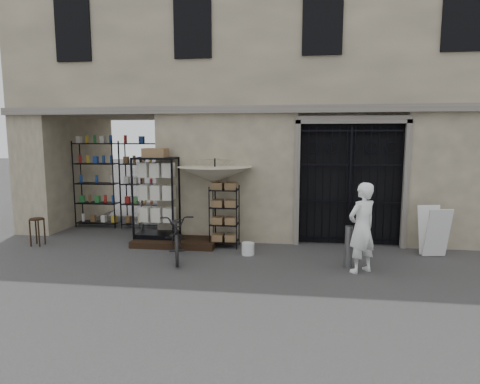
# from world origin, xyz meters

# --- Properties ---
(ground) EXTENTS (80.00, 80.00, 0.00)m
(ground) POSITION_xyz_m (0.00, 0.00, 0.00)
(ground) COLOR black
(ground) RESTS_ON ground
(main_building) EXTENTS (14.00, 4.00, 9.00)m
(main_building) POSITION_xyz_m (0.00, 4.00, 4.50)
(main_building) COLOR tan
(main_building) RESTS_ON ground
(shop_recess) EXTENTS (3.00, 1.70, 3.00)m
(shop_recess) POSITION_xyz_m (-4.50, 2.80, 1.50)
(shop_recess) COLOR black
(shop_recess) RESTS_ON ground
(shop_shelving) EXTENTS (2.70, 0.50, 2.50)m
(shop_shelving) POSITION_xyz_m (-4.55, 3.30, 1.25)
(shop_shelving) COLOR black
(shop_shelving) RESTS_ON ground
(iron_gate) EXTENTS (2.50, 0.21, 3.00)m
(iron_gate) POSITION_xyz_m (1.75, 2.28, 1.50)
(iron_gate) COLOR black
(iron_gate) RESTS_ON ground
(step_platform) EXTENTS (2.00, 0.90, 0.15)m
(step_platform) POSITION_xyz_m (-2.40, 1.55, 0.07)
(step_platform) COLOR black
(step_platform) RESTS_ON ground
(display_cabinet) EXTENTS (1.02, 0.67, 2.13)m
(display_cabinet) POSITION_xyz_m (-2.90, 1.69, 1.03)
(display_cabinet) COLOR black
(display_cabinet) RESTS_ON step_platform
(wire_rack) EXTENTS (0.67, 0.51, 1.46)m
(wire_rack) POSITION_xyz_m (-1.20, 1.58, 0.72)
(wire_rack) COLOR black
(wire_rack) RESTS_ON ground
(market_umbrella) EXTENTS (1.55, 1.58, 2.53)m
(market_umbrella) POSITION_xyz_m (-1.43, 1.66, 1.82)
(market_umbrella) COLOR black
(market_umbrella) RESTS_ON ground
(white_bucket) EXTENTS (0.36, 0.36, 0.27)m
(white_bucket) POSITION_xyz_m (-0.57, 0.98, 0.13)
(white_bucket) COLOR silver
(white_bucket) RESTS_ON ground
(bicycle) EXTENTS (0.94, 1.17, 1.92)m
(bicycle) POSITION_xyz_m (-2.07, 0.59, 0.00)
(bicycle) COLOR black
(bicycle) RESTS_ON ground
(wooden_stool) EXTENTS (0.41, 0.41, 0.67)m
(wooden_stool) POSITION_xyz_m (-5.69, 1.10, 0.35)
(wooden_stool) COLOR black
(wooden_stool) RESTS_ON ground
(steel_bollard) EXTENTS (0.20, 0.20, 0.84)m
(steel_bollard) POSITION_xyz_m (1.53, 0.39, 0.42)
(steel_bollard) COLOR slate
(steel_bollard) RESTS_ON ground
(shopkeeper) EXTENTS (1.56, 1.78, 0.42)m
(shopkeeper) POSITION_xyz_m (1.72, 0.12, 0.00)
(shopkeeper) COLOR white
(shopkeeper) RESTS_ON ground
(easel_sign) EXTENTS (0.60, 0.67, 1.08)m
(easel_sign) POSITION_xyz_m (3.47, 1.41, 0.56)
(easel_sign) COLOR silver
(easel_sign) RESTS_ON ground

